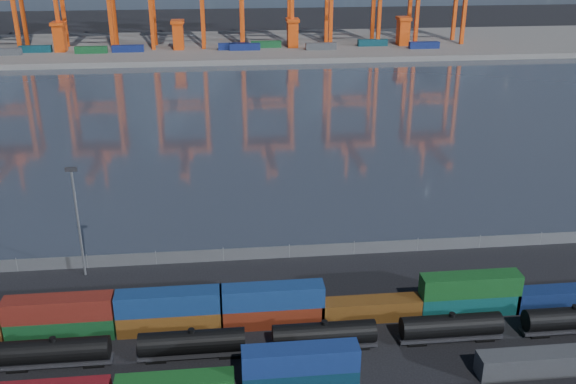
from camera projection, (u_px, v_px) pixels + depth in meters
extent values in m
plane|color=black|center=(316.00, 376.00, 72.02)|extent=(700.00, 700.00, 0.00)
plane|color=#272E39|center=(258.00, 118.00, 168.44)|extent=(700.00, 700.00, 0.00)
cube|color=#514F4C|center=(242.00, 46.00, 264.48)|extent=(700.00, 70.00, 2.00)
cube|color=#0C2B3E|center=(300.00, 379.00, 69.39)|extent=(12.59, 2.56, 2.73)
cube|color=navy|center=(300.00, 358.00, 68.35)|extent=(12.59, 2.56, 2.73)
cube|color=#383A3D|center=(532.00, 363.00, 71.97)|extent=(12.59, 2.56, 2.73)
cube|color=#11411D|center=(61.00, 328.00, 78.25)|extent=(12.95, 2.63, 2.81)
cube|color=maroon|center=(58.00, 308.00, 77.17)|extent=(12.95, 2.63, 2.81)
cube|color=brown|center=(171.00, 321.00, 79.54)|extent=(12.95, 2.63, 2.81)
cube|color=navy|center=(169.00, 302.00, 78.47)|extent=(12.95, 2.63, 2.81)
cube|color=maroon|center=(272.00, 315.00, 80.79)|extent=(12.95, 2.63, 2.81)
cube|color=navy|center=(272.00, 296.00, 79.72)|extent=(12.95, 2.63, 2.81)
cube|color=#5B3612|center=(370.00, 309.00, 82.03)|extent=(12.95, 2.63, 2.81)
cube|color=#0D4645|center=(468.00, 303.00, 83.31)|extent=(12.95, 2.63, 2.81)
cube|color=#134A1C|center=(471.00, 284.00, 82.23)|extent=(12.95, 2.63, 2.81)
cube|color=#0F204D|center=(560.00, 298.00, 84.54)|extent=(12.95, 2.63, 2.81)
cylinder|color=black|center=(54.00, 351.00, 72.75)|extent=(12.25, 2.73, 2.73)
cylinder|color=black|center=(53.00, 340.00, 72.17)|extent=(0.75, 0.75, 0.47)
cube|color=black|center=(56.00, 361.00, 73.33)|extent=(12.72, 1.88, 0.38)
cube|color=black|center=(19.00, 367.00, 73.06)|extent=(2.36, 1.70, 0.57)
cube|color=black|center=(95.00, 362.00, 73.89)|extent=(2.36, 1.70, 0.57)
cylinder|color=black|center=(192.00, 342.00, 74.27)|extent=(12.25, 2.73, 2.73)
cylinder|color=black|center=(191.00, 331.00, 73.70)|extent=(0.75, 0.75, 0.47)
cube|color=black|center=(193.00, 353.00, 74.85)|extent=(12.72, 1.88, 0.38)
cube|color=black|center=(156.00, 358.00, 74.58)|extent=(2.36, 1.70, 0.57)
cube|color=black|center=(229.00, 353.00, 75.41)|extent=(2.36, 1.70, 0.57)
cylinder|color=black|center=(324.00, 334.00, 75.80)|extent=(12.25, 2.73, 2.73)
cylinder|color=black|center=(324.00, 323.00, 75.22)|extent=(0.75, 0.75, 0.47)
cube|color=black|center=(324.00, 344.00, 76.38)|extent=(12.72, 1.88, 0.38)
cube|color=black|center=(289.00, 349.00, 76.10)|extent=(2.36, 1.70, 0.57)
cube|color=black|center=(359.00, 344.00, 76.94)|extent=(2.36, 1.70, 0.57)
cylinder|color=black|center=(451.00, 326.00, 77.32)|extent=(12.25, 2.73, 2.73)
cylinder|color=black|center=(452.00, 315.00, 76.74)|extent=(0.75, 0.75, 0.47)
cube|color=black|center=(450.00, 336.00, 77.90)|extent=(12.72, 1.88, 0.38)
cube|color=black|center=(416.00, 341.00, 77.63)|extent=(2.36, 1.70, 0.57)
cube|color=black|center=(483.00, 336.00, 78.46)|extent=(2.36, 1.70, 0.57)
cylinder|color=black|center=(573.00, 318.00, 78.84)|extent=(12.25, 2.73, 2.73)
cylinder|color=black|center=(575.00, 307.00, 78.26)|extent=(0.75, 0.75, 0.47)
cube|color=black|center=(571.00, 328.00, 79.42)|extent=(12.72, 1.88, 0.38)
cube|color=black|center=(538.00, 333.00, 79.15)|extent=(2.36, 1.70, 0.57)
cube|color=#595B5E|center=(289.00, 252.00, 97.35)|extent=(160.00, 0.06, 2.00)
cylinder|color=slate|center=(17.00, 265.00, 93.38)|extent=(0.12, 0.12, 2.20)
cylinder|color=slate|center=(87.00, 261.00, 94.37)|extent=(0.12, 0.12, 2.20)
cylinder|color=slate|center=(156.00, 258.00, 95.35)|extent=(0.12, 0.12, 2.20)
cylinder|color=slate|center=(223.00, 254.00, 96.33)|extent=(0.12, 0.12, 2.20)
cylinder|color=slate|center=(289.00, 251.00, 97.31)|extent=(0.12, 0.12, 2.20)
cylinder|color=slate|center=(354.00, 248.00, 98.30)|extent=(0.12, 0.12, 2.20)
cylinder|color=slate|center=(418.00, 245.00, 99.28)|extent=(0.12, 0.12, 2.20)
cylinder|color=slate|center=(480.00, 242.00, 100.26)|extent=(0.12, 0.12, 2.20)
cylinder|color=slate|center=(541.00, 238.00, 101.24)|extent=(0.12, 0.12, 2.20)
cylinder|color=slate|center=(79.00, 225.00, 89.88)|extent=(0.36, 0.36, 16.00)
cube|color=black|center=(71.00, 169.00, 86.70)|extent=(1.60, 0.40, 0.60)
cube|color=#DC450F|center=(13.00, 4.00, 239.36)|extent=(1.42, 1.42, 39.91)
cube|color=#DC450F|center=(21.00, 1.00, 249.13)|extent=(1.42, 1.42, 39.91)
cube|color=#DC450F|center=(56.00, 3.00, 240.88)|extent=(1.42, 1.42, 39.91)
cube|color=#DC450F|center=(62.00, 0.00, 250.66)|extent=(1.42, 1.42, 39.91)
cube|color=#DC450F|center=(109.00, 3.00, 242.80)|extent=(1.42, 1.42, 39.91)
cube|color=#DC450F|center=(113.00, 0.00, 252.57)|extent=(1.42, 1.42, 39.91)
cube|color=#DC450F|center=(150.00, 2.00, 244.32)|extent=(1.42, 1.42, 39.91)
cube|color=#DC450F|center=(202.00, 2.00, 246.24)|extent=(1.42, 1.42, 39.91)
cube|color=#DC450F|center=(242.00, 1.00, 247.76)|extent=(1.42, 1.42, 39.91)
cube|color=#DC450F|center=(292.00, 1.00, 249.68)|extent=(1.42, 1.42, 39.91)
cube|color=#DC450F|center=(331.00, 0.00, 251.20)|extent=(1.42, 1.42, 39.91)
cube|color=#DC450F|center=(380.00, 0.00, 253.11)|extent=(1.42, 1.42, 39.91)
cube|color=navy|center=(245.00, 47.00, 249.59)|extent=(12.00, 2.44, 2.60)
cube|color=navy|center=(424.00, 45.00, 253.09)|extent=(12.00, 2.44, 2.60)
cube|color=navy|center=(234.00, 46.00, 250.46)|extent=(12.00, 2.44, 2.60)
cube|color=#0C3842|center=(35.00, 49.00, 245.23)|extent=(12.00, 2.44, 2.60)
cube|color=#3F4244|center=(5.00, 52.00, 239.90)|extent=(12.00, 2.44, 2.60)
cube|color=#3F4244|center=(321.00, 46.00, 250.70)|extent=(12.00, 2.44, 2.60)
cube|color=#144C23|center=(91.00, 50.00, 243.42)|extent=(12.00, 2.44, 2.60)
cube|color=navy|center=(128.00, 49.00, 245.97)|extent=(12.00, 2.44, 2.60)
cube|color=#144C23|center=(266.00, 44.00, 254.86)|extent=(12.00, 2.44, 2.60)
cube|color=#0C3842|center=(373.00, 43.00, 258.49)|extent=(12.00, 2.44, 2.60)
cube|color=#DC450F|center=(60.00, 38.00, 246.12)|extent=(4.00, 6.00, 10.00)
cube|color=#DC450F|center=(58.00, 23.00, 244.01)|extent=(5.00, 7.00, 1.20)
cube|color=#DC450F|center=(178.00, 36.00, 250.54)|extent=(4.00, 6.00, 10.00)
cube|color=#DC450F|center=(177.00, 22.00, 248.43)|extent=(5.00, 7.00, 1.20)
cube|color=#DC450F|center=(293.00, 34.00, 254.96)|extent=(4.00, 6.00, 10.00)
cube|color=#DC450F|center=(293.00, 20.00, 252.85)|extent=(5.00, 7.00, 1.20)
cube|color=#DC450F|center=(403.00, 32.00, 259.38)|extent=(4.00, 6.00, 10.00)
cube|color=#DC450F|center=(404.00, 18.00, 257.28)|extent=(5.00, 7.00, 1.20)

